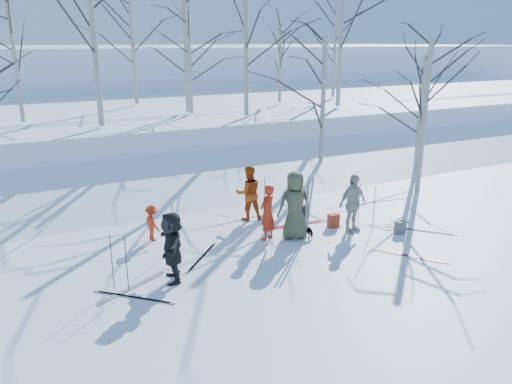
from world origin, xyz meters
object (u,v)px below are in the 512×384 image
skier_olive_center (295,205)px  backpack_dark (302,211)px  skier_grey_west (172,247)px  backpack_red (333,221)px  skier_redor_behind (249,193)px  skier_cream_east (353,203)px  backpack_grey (400,227)px  dog (306,230)px  skier_red_north (267,212)px  skier_red_seated (152,223)px

skier_olive_center → backpack_dark: bearing=-116.0°
skier_grey_west → backpack_red: size_ratio=4.07×
skier_redor_behind → skier_grey_west: 4.57m
skier_olive_center → skier_grey_west: size_ratio=1.16×
skier_cream_east → backpack_grey: size_ratio=4.63×
dog → skier_olive_center: bearing=-44.7°
skier_olive_center → skier_cream_east: skier_olive_center is taller
skier_red_north → dog: size_ratio=3.08×
skier_grey_west → dog: (4.27, 0.90, -0.63)m
skier_red_seated → skier_grey_west: size_ratio=0.61×
backpack_dark → skier_redor_behind: bearing=160.8°
skier_red_north → dog: skier_red_north is taller
skier_olive_center → backpack_dark: size_ratio=4.96×
dog → backpack_red: size_ratio=1.25×
dog → backpack_dark: (0.82, 1.51, -0.02)m
backpack_red → backpack_grey: backpack_red is taller
skier_red_seated → backpack_dark: bearing=-104.8°
backpack_red → skier_red_seated: bearing=164.2°
skier_grey_west → backpack_red: bearing=117.4°
skier_red_north → backpack_red: bearing=150.5°
dog → backpack_red: (1.18, 0.29, -0.01)m
backpack_dark → skier_grey_west: bearing=-154.6°
skier_grey_west → backpack_grey: skier_grey_west is taller
backpack_red → skier_cream_east: bearing=-62.7°
skier_redor_behind → backpack_dark: size_ratio=4.37×
backpack_grey → skier_redor_behind: bearing=137.8°
skier_grey_west → skier_olive_center: bearing=119.1°
skier_redor_behind → skier_cream_east: skier_cream_east is taller
skier_red_north → skier_red_seated: skier_red_north is taller
skier_redor_behind → skier_olive_center: bearing=114.8°
dog → backpack_dark: 1.72m
skier_red_seated → skier_grey_west: bearing=162.8°
skier_redor_behind → skier_cream_east: (2.28, -2.33, 0.01)m
backpack_red → skier_red_north: bearing=178.4°
skier_red_north → skier_grey_west: skier_grey_west is taller
skier_olive_center → backpack_red: skier_olive_center is taller
backpack_grey → dog: bearing=158.4°
skier_olive_center → dog: 0.85m
skier_cream_east → skier_redor_behind: bearing=125.0°
skier_olive_center → backpack_red: bearing=-158.9°
skier_olive_center → skier_red_north: (-0.73, 0.28, -0.18)m
skier_olive_center → skier_red_seated: skier_olive_center is taller
skier_cream_east → backpack_red: (-0.27, 0.53, -0.67)m
skier_redor_behind → backpack_red: (2.00, -1.80, -0.66)m
backpack_red → dog: bearing=-166.2°
skier_redor_behind → dog: bearing=122.9°
skier_red_seated → backpack_red: bearing=-117.7°
backpack_grey → backpack_dark: (-1.81, 2.56, 0.01)m
skier_red_seated → dog: 4.40m
dog → skier_cream_east: bearing=138.4°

